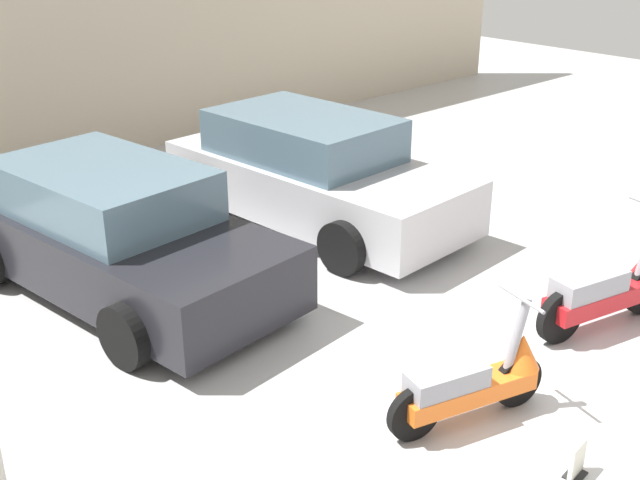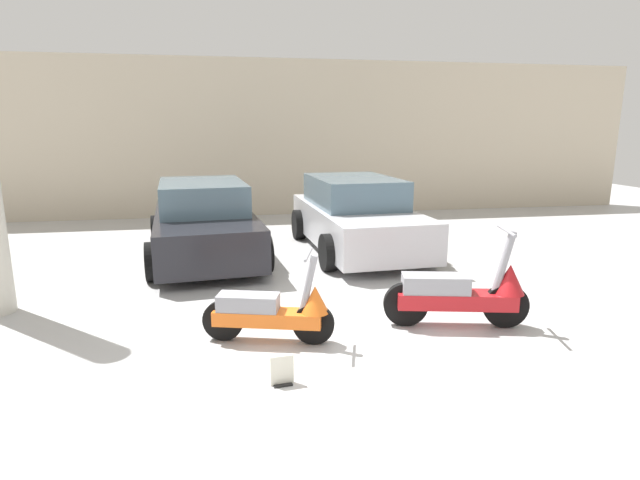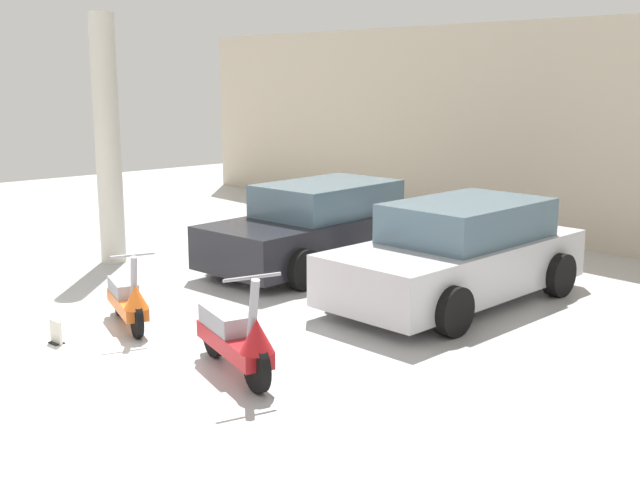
% 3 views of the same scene
% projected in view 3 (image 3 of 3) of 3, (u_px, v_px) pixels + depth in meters
% --- Properties ---
extents(ground_plane, '(28.00, 28.00, 0.00)m').
position_uv_depth(ground_plane, '(114.00, 344.00, 8.68)').
color(ground_plane, '#B2B2B2').
extents(wall_back, '(19.60, 0.12, 3.77)m').
position_uv_depth(wall_back, '(552.00, 133.00, 13.58)').
color(wall_back, beige).
rests_on(wall_back, ground_plane).
extents(scooter_front_left, '(1.32, 0.62, 0.94)m').
position_uv_depth(scooter_front_left, '(128.00, 299.00, 9.20)').
color(scooter_front_left, black).
rests_on(scooter_front_left, ground_plane).
extents(scooter_front_right, '(1.55, 0.67, 1.09)m').
position_uv_depth(scooter_front_right, '(236.00, 337.00, 7.72)').
color(scooter_front_right, black).
rests_on(scooter_front_right, ground_plane).
extents(car_rear_left, '(2.10, 3.85, 1.26)m').
position_uv_depth(car_rear_left, '(320.00, 226.00, 12.14)').
color(car_rear_left, black).
rests_on(car_rear_left, ground_plane).
extents(car_rear_center, '(2.00, 3.86, 1.28)m').
position_uv_depth(car_rear_center, '(459.00, 254.00, 10.25)').
color(car_rear_center, '#B7B7BC').
rests_on(car_rear_center, ground_plane).
extents(placard_near_left_scooter, '(0.20, 0.14, 0.26)m').
position_uv_depth(placard_near_left_scooter, '(56.00, 333.00, 8.69)').
color(placard_near_left_scooter, black).
rests_on(placard_near_left_scooter, ground_plane).
extents(support_column_side, '(0.38, 0.38, 3.77)m').
position_uv_depth(support_column_side, '(108.00, 140.00, 12.10)').
color(support_column_side, beige).
rests_on(support_column_side, ground_plane).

